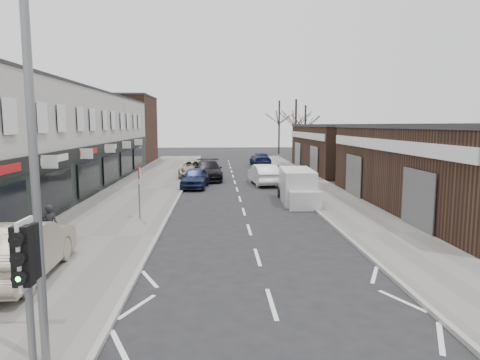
{
  "coord_description": "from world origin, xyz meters",
  "views": [
    {
      "loc": [
        -1.39,
        -8.65,
        4.67
      ],
      "look_at": [
        -0.55,
        7.31,
        2.6
      ],
      "focal_mm": 32.0,
      "sensor_mm": 36.0,
      "label": 1
    }
  ],
  "objects": [
    {
      "name": "tree_far_a",
      "position": [
        9.0,
        48.0,
        0.0
      ],
      "size": [
        3.6,
        3.6,
        8.0
      ],
      "primitive_type": null,
      "color": "#382D26",
      "rests_on": "ground"
    },
    {
      "name": "pavement_right",
      "position": [
        5.75,
        22.0,
        0.06
      ],
      "size": [
        3.5,
        64.0,
        0.12
      ],
      "primitive_type": "cube",
      "color": "slate",
      "rests_on": "ground"
    },
    {
      "name": "pedestrian",
      "position": [
        -7.7,
        7.36,
        0.92
      ],
      "size": [
        0.61,
        0.42,
        1.59
      ],
      "primitive_type": "imported",
      "rotation": [
        0.0,
        0.0,
        3.22
      ],
      "color": "black",
      "rests_on": "pavement_left"
    },
    {
      "name": "shop_terrace_left",
      "position": [
        -13.5,
        19.5,
        3.55
      ],
      "size": [
        8.0,
        41.0,
        7.1
      ],
      "primitive_type": "cube",
      "color": "beige",
      "rests_on": "ground"
    },
    {
      "name": "sedan_on_pavement",
      "position": [
        -7.3,
        4.04,
        0.98
      ],
      "size": [
        2.01,
        5.28,
        1.72
      ],
      "primitive_type": "imported",
      "rotation": [
        0.0,
        0.0,
        3.18
      ],
      "color": "#9E917F",
      "rests_on": "pavement_left"
    },
    {
      "name": "parked_car_right_c",
      "position": [
        3.5,
        39.98,
        0.74
      ],
      "size": [
        2.22,
        5.16,
        1.48
      ],
      "primitive_type": "imported",
      "rotation": [
        0.0,
        0.0,
        3.17
      ],
      "color": "#151B42",
      "rests_on": "ground"
    },
    {
      "name": "tree_far_b",
      "position": [
        11.5,
        54.0,
        0.0
      ],
      "size": [
        3.6,
        3.6,
        7.5
      ],
      "primitive_type": null,
      "color": "#382D26",
      "rests_on": "ground"
    },
    {
      "name": "pavement_left",
      "position": [
        -6.75,
        22.0,
        0.06
      ],
      "size": [
        5.5,
        64.0,
        0.12
      ],
      "primitive_type": "cube",
      "color": "slate",
      "rests_on": "ground"
    },
    {
      "name": "parked_car_right_b",
      "position": [
        3.5,
        27.64,
        0.67
      ],
      "size": [
        1.58,
        3.91,
        1.33
      ],
      "primitive_type": "imported",
      "rotation": [
        0.0,
        0.0,
        3.14
      ],
      "color": "black",
      "rests_on": "ground"
    },
    {
      "name": "tree_far_c",
      "position": [
        8.5,
        60.0,
        0.0
      ],
      "size": [
        3.6,
        3.6,
        8.5
      ],
      "primitive_type": null,
      "color": "#382D26",
      "rests_on": "ground"
    },
    {
      "name": "parked_car_left_b",
      "position": [
        -2.2,
        27.5,
        0.83
      ],
      "size": [
        2.51,
        5.78,
        1.65
      ],
      "primitive_type": "imported",
      "rotation": [
        0.0,
        0.0,
        0.03
      ],
      "color": "black",
      "rests_on": "ground"
    },
    {
      "name": "white_van",
      "position": [
        3.4,
        16.64,
        0.94
      ],
      "size": [
        2.04,
        5.22,
        2.0
      ],
      "rotation": [
        0.0,
        0.0,
        -0.06
      ],
      "color": "silver",
      "rests_on": "ground"
    },
    {
      "name": "street_lamp",
      "position": [
        -4.53,
        -0.8,
        4.62
      ],
      "size": [
        2.23,
        0.22,
        8.0
      ],
      "color": "slate",
      "rests_on": "pavement_left"
    },
    {
      "name": "parked_car_left_c",
      "position": [
        -3.4,
        29.19,
        0.77
      ],
      "size": [
        2.69,
        5.58,
        1.53
      ],
      "primitive_type": "imported",
      "rotation": [
        0.0,
        0.0,
        -0.03
      ],
      "color": "#A09780",
      "rests_on": "ground"
    },
    {
      "name": "right_unit_near",
      "position": [
        12.5,
        14.0,
        2.25
      ],
      "size": [
        10.0,
        18.0,
        4.5
      ],
      "primitive_type": "cube",
      "color": "#382419",
      "rests_on": "ground"
    },
    {
      "name": "brick_block_far",
      "position": [
        -13.5,
        45.0,
        4.0
      ],
      "size": [
        8.0,
        10.0,
        8.0
      ],
      "primitive_type": "cube",
      "color": "#45271D",
      "rests_on": "ground"
    },
    {
      "name": "ground",
      "position": [
        0.0,
        0.0,
        0.0
      ],
      "size": [
        160.0,
        160.0,
        0.0
      ],
      "primitive_type": "plane",
      "color": "black",
      "rests_on": "ground"
    },
    {
      "name": "traffic_light",
      "position": [
        -4.4,
        -2.02,
        2.41
      ],
      "size": [
        0.28,
        0.6,
        3.1
      ],
      "color": "slate",
      "rests_on": "pavement_left"
    },
    {
      "name": "warning_sign",
      "position": [
        -5.16,
        12.0,
        2.2
      ],
      "size": [
        0.12,
        0.8,
        2.7
      ],
      "color": "slate",
      "rests_on": "pavement_left"
    },
    {
      "name": "parked_car_left_a",
      "position": [
        -3.08,
        22.98,
        0.75
      ],
      "size": [
        2.19,
        4.57,
        1.51
      ],
      "primitive_type": "imported",
      "rotation": [
        0.0,
        0.0,
        -0.09
      ],
      "color": "#152042",
      "rests_on": "ground"
    },
    {
      "name": "right_unit_far",
      "position": [
        12.5,
        34.0,
        2.25
      ],
      "size": [
        10.0,
        16.0,
        4.5
      ],
      "primitive_type": "cube",
      "color": "#382419",
      "rests_on": "ground"
    },
    {
      "name": "parked_car_right_a",
      "position": [
        2.2,
        24.47,
        0.8
      ],
      "size": [
        2.19,
        5.02,
        1.61
      ],
      "primitive_type": "imported",
      "rotation": [
        0.0,
        0.0,
        3.24
      ],
      "color": "white",
      "rests_on": "ground"
    }
  ]
}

